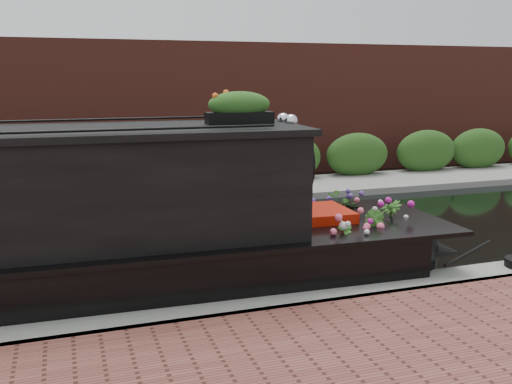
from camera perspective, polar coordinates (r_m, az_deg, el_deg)
name	(u,v)px	position (r m, az deg, el deg)	size (l,w,h in m)	color
ground	(168,250)	(10.21, -8.77, -5.72)	(80.00, 80.00, 0.00)	black
near_bank_coping	(216,326)	(7.19, -4.01, -13.19)	(40.00, 0.60, 0.50)	gray
far_bank_path	(138,201)	(14.24, -11.75, -0.92)	(40.00, 2.40, 0.34)	gray
far_hedge	(133,194)	(15.12, -12.18, -0.22)	(40.00, 1.10, 2.80)	#264C19
far_brick_wall	(125,181)	(17.17, -13.01, 1.12)	(40.00, 1.00, 8.00)	maroon
rope_fender	(421,249)	(9.85, 16.21, -5.46)	(0.41, 0.41, 0.43)	brown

